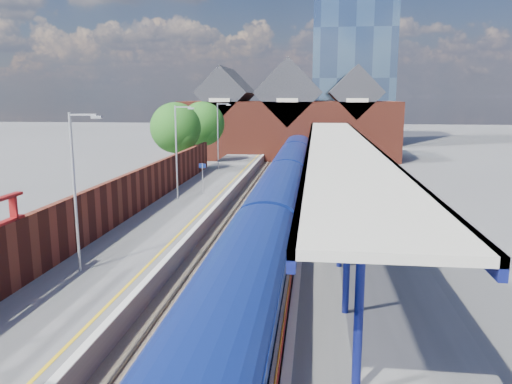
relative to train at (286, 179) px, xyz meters
The scene contains 22 objects.
ground 5.13m from the train, 108.62° to the left, with size 240.00×240.00×0.00m, color #5B5B5E.
ballast_bed 6.13m from the train, 105.01° to the right, with size 6.00×76.00×0.06m, color #473D33.
rails 6.10m from the train, 105.01° to the right, with size 4.51×76.00×0.14m.
left_platform 9.09m from the train, 141.47° to the right, with size 5.00×76.00×1.00m, color #565659.
right_platform 7.35m from the train, 51.02° to the right, with size 6.00×76.00×1.00m, color #565659.
coping_left 7.33m from the train, 129.82° to the right, with size 0.30×76.00×0.05m, color silver.
coping_right 5.91m from the train, 73.43° to the right, with size 0.30×76.00×0.05m, color silver.
yellow_line 7.73m from the train, 133.27° to the right, with size 0.14×76.00×0.01m, color yellow.
train is the anchor object (origin of this frame).
canopy 6.23m from the train, 42.21° to the right, with size 4.50×52.00×4.48m.
lamp_post_b 21.28m from the train, 111.87° to the right, with size 1.48×0.18×7.00m.
lamp_post_c 9.09m from the train, 155.56° to the right, with size 1.48×0.18×7.00m.
lamp_post_d 14.98m from the train, 122.29° to the left, with size 1.48×0.18×7.00m.
platform_sign 6.70m from the train, 166.41° to the right, with size 0.55×0.08×2.50m.
brick_wall 15.39m from the train, 128.57° to the right, with size 0.35×50.00×3.86m.
station_building 32.63m from the train, 92.64° to the left, with size 30.00×12.12×13.78m.
glass_tower 57.98m from the train, 81.12° to the left, with size 14.20×14.20×40.30m.
tree_near 16.05m from the train, 138.88° to the left, with size 5.20×5.20×8.10m.
tree_far 21.55m from the train, 120.60° to the left, with size 5.20×5.20×8.10m.
parked_car_silver 15.87m from the train, 69.36° to the right, with size 1.39×3.99×1.31m, color #9F9EA3.
parked_car_dark 13.22m from the train, 61.61° to the right, with size 1.90×4.67×1.36m, color black.
parked_car_blue 5.92m from the train, 22.14° to the right, with size 2.18×4.72×1.31m, color navy.
Camera 1 is at (3.81, -14.09, 8.64)m, focal length 35.00 mm.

